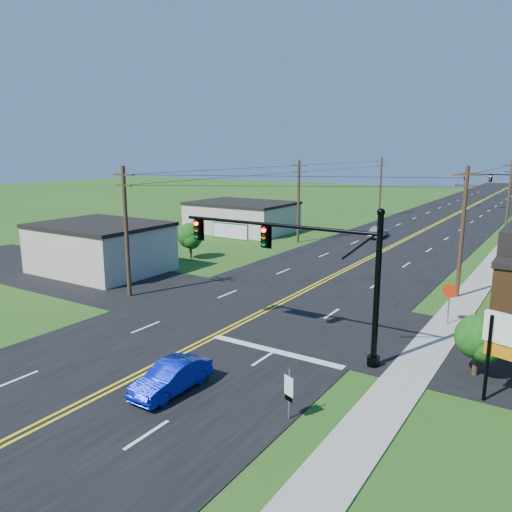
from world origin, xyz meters
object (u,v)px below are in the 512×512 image
Objects in this scene: blue_car at (171,378)px; route_sign at (289,391)px; signal_mast_main at (291,257)px; stop_sign at (449,295)px; signal_mast_far at (496,183)px.

blue_car is 1.93× the size of route_sign.
signal_mast_main is 10.39m from stop_sign.
signal_mast_far is at bearing 89.92° from signal_mast_main.
blue_car is at bearing -104.30° from signal_mast_main.
stop_sign is (7.93, 14.90, 1.17)m from blue_car.
signal_mast_main is at bearing 76.66° from blue_car.
route_sign is (3.30, -78.32, -3.36)m from signal_mast_far.
stop_sign is at bearing 101.20° from route_sign.
signal_mast_main is 2.89× the size of blue_car.
signal_mast_far is 64.49m from stop_sign.
blue_car is at bearing -149.85° from route_sign.
stop_sign reaches higher than route_sign.
blue_car is (-1.80, -7.06, -4.11)m from signal_mast_main.
route_sign is 14.45m from stop_sign.
blue_car is 1.55× the size of stop_sign.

